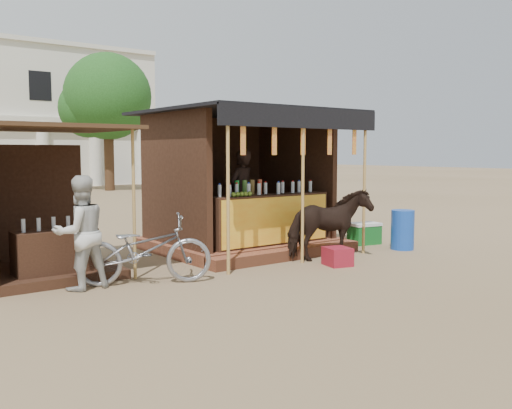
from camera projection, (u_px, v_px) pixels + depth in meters
The scene contains 10 objects.
ground at pixel (322, 287), 8.36m from camera, with size 120.00×120.00×0.00m, color #846B4C.
main_stall at pixel (243, 199), 11.54m from camera, with size 3.60×3.61×2.78m.
secondary_stall at pixel (33, 224), 8.94m from camera, with size 2.40×2.40×2.38m.
cow at pixel (329, 225), 10.39m from camera, with size 0.70×1.54×1.30m, color black.
motorbike at pixel (144, 250), 8.49m from camera, with size 0.70×2.00×1.05m, color gray.
bystander at pixel (80, 233), 8.15m from camera, with size 0.80×0.62×1.64m, color #BBBAB4.
blue_barrel at pixel (403, 230), 11.57m from camera, with size 0.47×0.47×0.80m, color #1643A9.
red_crate at pixel (338, 257), 9.93m from camera, with size 0.40×0.44×0.32m, color maroon.
cooler at pixel (364, 233), 12.25m from camera, with size 0.71×0.55×0.46m.
tree at pixel (103, 100), 29.00m from camera, with size 4.50×4.40×7.00m.
Camera 1 is at (-5.74, -5.96, 1.97)m, focal length 40.00 mm.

